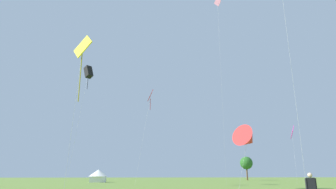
% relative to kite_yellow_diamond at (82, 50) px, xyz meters
% --- Properties ---
extents(kite_yellow_diamond, '(1.63, 1.82, 12.15)m').
position_rel_kite_yellow_diamond_xyz_m(kite_yellow_diamond, '(0.00, 0.00, 0.00)').
color(kite_yellow_diamond, yellow).
rests_on(kite_yellow_diamond, ground).
extents(kite_pink_diamond, '(1.10, 1.66, 37.87)m').
position_rel_kite_yellow_diamond_xyz_m(kite_pink_diamond, '(21.30, 31.57, 24.62)').
color(kite_pink_diamond, pink).
rests_on(kite_pink_diamond, ground).
extents(kite_red_delta, '(4.48, 4.32, 7.89)m').
position_rel_kite_yellow_diamond_xyz_m(kite_red_delta, '(18.84, 15.00, -4.67)').
color(kite_red_delta, red).
rests_on(kite_red_delta, ground).
extents(kite_red_diamond, '(2.97, 3.77, 16.78)m').
position_rel_kite_yellow_diamond_xyz_m(kite_red_diamond, '(7.26, 29.99, 4.63)').
color(kite_red_diamond, red).
rests_on(kite_red_diamond, ground).
extents(kite_black_box, '(2.61, 3.20, 19.77)m').
position_rel_kite_yellow_diamond_xyz_m(kite_black_box, '(-3.59, 27.48, 7.85)').
color(kite_black_box, black).
rests_on(kite_black_box, ground).
extents(kite_magenta_diamond, '(2.05, 3.36, 11.64)m').
position_rel_kite_yellow_diamond_xyz_m(kite_magenta_diamond, '(37.40, 35.78, -0.58)').
color(kite_magenta_diamond, '#E02DA3').
rests_on(kite_magenta_diamond, ground).
extents(festival_tent_right, '(4.35, 4.35, 2.83)m').
position_rel_kite_yellow_diamond_xyz_m(festival_tent_right, '(-3.02, 49.87, -9.19)').
color(festival_tent_right, white).
rests_on(festival_tent_right, ground).
extents(tree_distant_right, '(3.99, 3.99, 7.32)m').
position_rel_kite_yellow_diamond_xyz_m(tree_distant_right, '(41.11, 70.60, -5.47)').
color(tree_distant_right, brown).
rests_on(tree_distant_right, ground).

